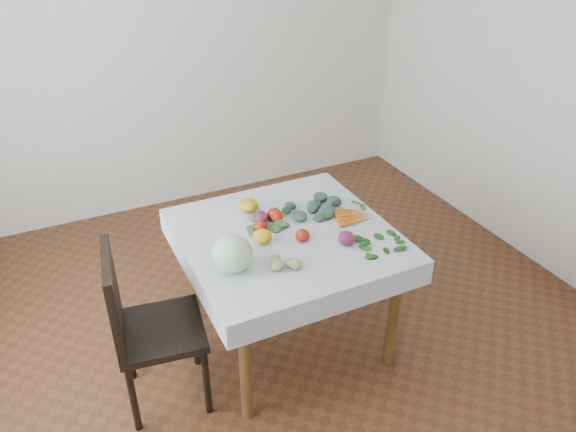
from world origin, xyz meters
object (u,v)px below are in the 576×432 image
object	(u,v)px
heirloom_back	(248,205)
carrot_bunch	(352,215)
cabbage	(232,254)
table	(287,249)
chair	(141,321)

from	to	relation	value
heirloom_back	carrot_bunch	size ratio (longest dim) A/B	0.50
cabbage	carrot_bunch	size ratio (longest dim) A/B	0.90
table	cabbage	bearing A→B (deg)	-154.62
cabbage	heirloom_back	distance (m)	0.58
chair	carrot_bunch	size ratio (longest dim) A/B	4.16
chair	heirloom_back	bearing A→B (deg)	29.43
table	chair	bearing A→B (deg)	-172.65
carrot_bunch	heirloom_back	bearing A→B (deg)	146.83
heirloom_back	carrot_bunch	distance (m)	0.60
heirloom_back	carrot_bunch	world-z (taller)	heirloom_back
table	carrot_bunch	world-z (taller)	carrot_bunch
chair	cabbage	world-z (taller)	chair
table	chair	xyz separation A→B (m)	(-0.85, -0.11, -0.11)
heirloom_back	chair	bearing A→B (deg)	-150.57
table	cabbage	xyz separation A→B (m)	(-0.38, -0.18, 0.19)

